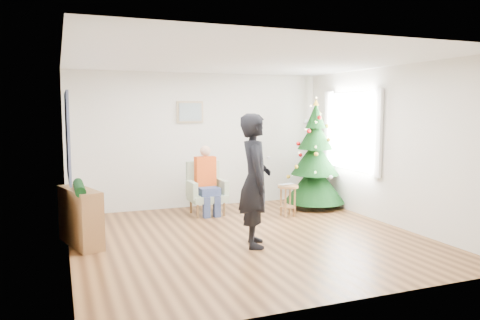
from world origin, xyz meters
name	(u,v)px	position (x,y,z in m)	size (l,w,h in m)	color
floor	(248,238)	(0.00, 0.00, 0.00)	(5.00, 5.00, 0.00)	brown
ceiling	(249,60)	(0.00, 0.00, 2.60)	(5.00, 5.00, 0.00)	white
wall_back	(200,140)	(0.00, 2.50, 1.30)	(5.00, 5.00, 0.00)	silver
wall_front	(348,172)	(0.00, -2.50, 1.30)	(5.00, 5.00, 0.00)	silver
wall_left	(65,157)	(-2.50, 0.00, 1.30)	(5.00, 5.00, 0.00)	silver
wall_right	(389,146)	(2.50, 0.00, 1.30)	(5.00, 5.00, 0.00)	silver
window_panel	(352,131)	(2.47, 1.00, 1.50)	(0.04, 1.30, 1.40)	white
curtains	(351,131)	(2.44, 1.00, 1.50)	(0.05, 1.75, 1.50)	white
christmas_tree	(315,159)	(2.03, 1.57, 0.95)	(1.16, 1.16, 2.10)	#3F2816
stool	(288,200)	(1.20, 1.08, 0.28)	(0.37, 0.37, 0.55)	brown
laptop	(288,185)	(1.20, 1.08, 0.56)	(0.30, 0.20, 0.02)	silver
armchair	(206,195)	(-0.10, 1.78, 0.34)	(0.68, 0.61, 0.95)	#9CB08E
seated_person	(207,180)	(-0.10, 1.73, 0.63)	(0.37, 0.54, 1.25)	navy
standing_man	(255,180)	(-0.07, -0.39, 0.92)	(0.67, 0.44, 1.84)	black
game_controller	(269,158)	(0.13, -0.42, 1.23)	(0.04, 0.13, 0.04)	white
console	(80,217)	(-2.33, 0.52, 0.40)	(0.30, 1.00, 0.80)	brown
garland	(79,187)	(-2.33, 0.52, 0.82)	(0.14, 0.14, 0.90)	black
tapestry	(68,136)	(-2.46, 0.30, 1.55)	(0.03, 1.50, 1.15)	black
framed_picture	(190,112)	(-0.20, 2.46, 1.85)	(0.52, 0.05, 0.42)	tan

